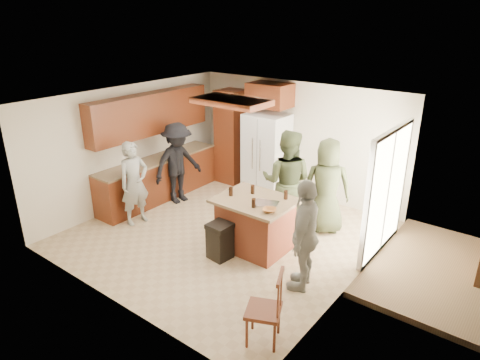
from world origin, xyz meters
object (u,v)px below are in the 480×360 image
Objects in this scene: trash_bin at (220,241)px; person_side_right at (305,235)px; person_behind_left at (287,182)px; spindle_chair at (265,311)px; kitchen_island at (255,224)px; person_front_left at (134,183)px; person_counter at (178,163)px; refrigerator at (266,154)px; person_behind_right at (327,186)px.

person_side_right is at bearing 5.54° from trash_bin.
person_behind_left reaches higher than spindle_chair.
kitchen_island is at bearing 128.83° from spindle_chair.
person_front_left is 4.01m from spindle_chair.
person_side_right is at bearing 110.66° from person_behind_left.
person_counter is 2.76× the size of trash_bin.
trash_bin is (-1.49, -0.14, -0.54)m from person_side_right.
spindle_chair is at bearing -111.57° from person_counter.
kitchen_island is at bearing 68.17° from person_behind_left.
refrigerator is at bearing -13.47° from person_front_left.
trash_bin is at bearing -114.68° from kitchen_island.
refrigerator reaches higher than kitchen_island.
person_behind_right reaches higher than kitchen_island.
trash_bin is at bearing -99.95° from person_side_right.
person_side_right is 3.64m from refrigerator.
person_behind_left is 1.07× the size of refrigerator.
person_behind_right is at bearing -49.39° from person_front_left.
person_behind_right is 3.21m from spindle_chair.
person_front_left is 0.94× the size of person_counter.
person_front_left is 0.95× the size of person_side_right.
person_side_right is 2.72× the size of trash_bin.
person_counter is (-3.11, -0.70, -0.02)m from person_behind_right.
person_front_left is 1.64× the size of spindle_chair.
person_front_left is 2.18m from trash_bin.
person_side_right is 1.72× the size of spindle_chair.
refrigerator is (1.18, 1.58, 0.03)m from person_counter.
person_side_right is at bearing -20.91° from kitchen_island.
spindle_chair reaches higher than trash_bin.
person_behind_left is 1.51× the size of kitchen_island.
person_behind_left is at bearing -155.39° from person_side_right.
kitchen_island is at bearing -67.78° from person_front_left.
kitchen_island is 1.29× the size of spindle_chair.
refrigerator reaches higher than person_front_left.
person_side_right is at bearing -46.99° from refrigerator.
person_behind_left is at bearing 87.61° from kitchen_island.
person_front_left is 0.91× the size of refrigerator.
person_side_right is 1.35m from kitchen_island.
person_front_left is at bearing -111.99° from refrigerator.
person_side_right is (3.61, 0.12, 0.04)m from person_front_left.
person_front_left reaches higher than trash_bin.
person_counter is (-3.67, 1.08, 0.01)m from person_side_right.
person_front_left is at bearing 162.93° from spindle_chair.
refrigerator is at bearing -26.81° from person_counter.
person_side_right is 3.83m from person_counter.
trash_bin is at bearing 58.88° from person_behind_left.
spindle_chair is (1.38, -2.69, -0.51)m from person_behind_left.
person_counter is at bearing -121.94° from person_side_right.
spindle_chair is (0.77, -3.09, -0.44)m from person_behind_right.
person_behind_left is at bearing 117.14° from spindle_chair.
refrigerator is at bearing 120.12° from kitchen_island.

